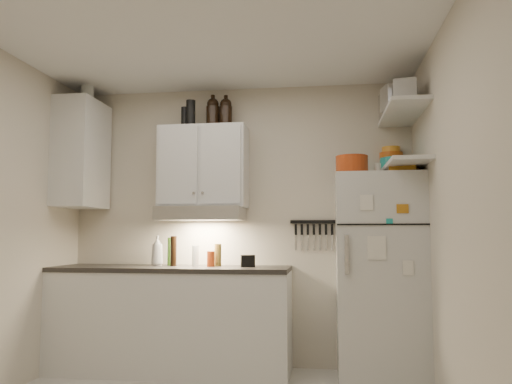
# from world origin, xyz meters

# --- Properties ---
(ceiling) EXTENTS (3.20, 3.00, 0.02)m
(ceiling) POSITION_xyz_m (0.00, 0.00, 2.61)
(ceiling) COLOR silver
(ceiling) RESTS_ON ground
(back_wall) EXTENTS (3.20, 0.02, 2.60)m
(back_wall) POSITION_xyz_m (0.00, 1.51, 1.30)
(back_wall) COLOR beige
(back_wall) RESTS_ON ground
(right_wall) EXTENTS (0.02, 3.00, 2.60)m
(right_wall) POSITION_xyz_m (1.61, 0.00, 1.30)
(right_wall) COLOR beige
(right_wall) RESTS_ON ground
(base_cabinet) EXTENTS (2.10, 0.60, 0.88)m
(base_cabinet) POSITION_xyz_m (-0.55, 1.20, 0.44)
(base_cabinet) COLOR silver
(base_cabinet) RESTS_ON floor
(countertop) EXTENTS (2.10, 0.62, 0.04)m
(countertop) POSITION_xyz_m (-0.55, 1.20, 0.90)
(countertop) COLOR #2A2724
(countertop) RESTS_ON base_cabinet
(upper_cabinet) EXTENTS (0.80, 0.33, 0.75)m
(upper_cabinet) POSITION_xyz_m (-0.30, 1.33, 1.83)
(upper_cabinet) COLOR silver
(upper_cabinet) RESTS_ON back_wall
(side_cabinet) EXTENTS (0.33, 0.55, 1.00)m
(side_cabinet) POSITION_xyz_m (-1.44, 1.20, 1.95)
(side_cabinet) COLOR silver
(side_cabinet) RESTS_ON left_wall
(range_hood) EXTENTS (0.76, 0.46, 0.12)m
(range_hood) POSITION_xyz_m (-0.30, 1.27, 1.39)
(range_hood) COLOR silver
(range_hood) RESTS_ON back_wall
(fridge) EXTENTS (0.70, 0.68, 1.70)m
(fridge) POSITION_xyz_m (1.25, 1.16, 0.85)
(fridge) COLOR silver
(fridge) RESTS_ON floor
(shelf_hi) EXTENTS (0.30, 0.95, 0.03)m
(shelf_hi) POSITION_xyz_m (1.45, 1.02, 2.20)
(shelf_hi) COLOR silver
(shelf_hi) RESTS_ON right_wall
(shelf_lo) EXTENTS (0.30, 0.95, 0.03)m
(shelf_lo) POSITION_xyz_m (1.45, 1.02, 1.76)
(shelf_lo) COLOR silver
(shelf_lo) RESTS_ON right_wall
(knife_strip) EXTENTS (0.42, 0.02, 0.03)m
(knife_strip) POSITION_xyz_m (0.70, 1.49, 1.32)
(knife_strip) COLOR black
(knife_strip) RESTS_ON back_wall
(dutch_oven) EXTENTS (0.32, 0.32, 0.15)m
(dutch_oven) POSITION_xyz_m (1.04, 1.06, 1.78)
(dutch_oven) COLOR #A93A13
(dutch_oven) RESTS_ON fridge
(book_stack) EXTENTS (0.28, 0.31, 0.09)m
(book_stack) POSITION_xyz_m (1.46, 1.03, 1.74)
(book_stack) COLOR #B46F16
(book_stack) RESTS_ON fridge
(spice_jar) EXTENTS (0.06, 0.06, 0.09)m
(spice_jar) POSITION_xyz_m (1.25, 1.09, 1.75)
(spice_jar) COLOR silver
(spice_jar) RESTS_ON fridge
(stock_pot) EXTENTS (0.32, 0.32, 0.23)m
(stock_pot) POSITION_xyz_m (1.45, 1.35, 2.33)
(stock_pot) COLOR silver
(stock_pot) RESTS_ON shelf_hi
(tin_a) EXTENTS (0.24, 0.22, 0.20)m
(tin_a) POSITION_xyz_m (1.39, 1.00, 2.31)
(tin_a) COLOR #AAAAAD
(tin_a) RESTS_ON shelf_hi
(tin_b) EXTENTS (0.21, 0.21, 0.17)m
(tin_b) POSITION_xyz_m (1.44, 0.76, 2.30)
(tin_b) COLOR #AAAAAD
(tin_b) RESTS_ON shelf_hi
(bowl_teal) EXTENTS (0.26, 0.26, 0.10)m
(bowl_teal) POSITION_xyz_m (1.43, 1.38, 1.83)
(bowl_teal) COLOR teal
(bowl_teal) RESTS_ON shelf_lo
(bowl_orange) EXTENTS (0.21, 0.21, 0.06)m
(bowl_orange) POSITION_xyz_m (1.41, 1.46, 1.91)
(bowl_orange) COLOR #D35713
(bowl_orange) RESTS_ON bowl_teal
(bowl_yellow) EXTENTS (0.16, 0.16, 0.05)m
(bowl_yellow) POSITION_xyz_m (1.41, 1.46, 1.97)
(bowl_yellow) COLOR orange
(bowl_yellow) RESTS_ON bowl_orange
(plates) EXTENTS (0.25, 0.25, 0.06)m
(plates) POSITION_xyz_m (1.43, 1.06, 1.81)
(plates) COLOR teal
(plates) RESTS_ON shelf_lo
(growler_a) EXTENTS (0.15, 0.15, 0.29)m
(growler_a) POSITION_xyz_m (-0.23, 1.38, 2.35)
(growler_a) COLOR black
(growler_a) RESTS_ON upper_cabinet
(growler_b) EXTENTS (0.12, 0.12, 0.28)m
(growler_b) POSITION_xyz_m (-0.10, 1.37, 2.34)
(growler_b) COLOR black
(growler_b) RESTS_ON upper_cabinet
(thermos_a) EXTENTS (0.10, 0.10, 0.25)m
(thermos_a) POSITION_xyz_m (-0.42, 1.29, 2.32)
(thermos_a) COLOR black
(thermos_a) RESTS_ON upper_cabinet
(thermos_b) EXTENTS (0.08, 0.08, 0.19)m
(thermos_b) POSITION_xyz_m (-0.48, 1.31, 2.30)
(thermos_b) COLOR black
(thermos_b) RESTS_ON upper_cabinet
(side_jar) EXTENTS (0.16, 0.16, 0.16)m
(side_jar) POSITION_xyz_m (-1.40, 1.21, 2.53)
(side_jar) COLOR silver
(side_jar) RESTS_ON side_cabinet
(soap_bottle) EXTENTS (0.15, 0.15, 0.30)m
(soap_bottle) POSITION_xyz_m (-0.71, 1.28, 1.07)
(soap_bottle) COLOR silver
(soap_bottle) RESTS_ON countertop
(pepper_mill) EXTENTS (0.08, 0.08, 0.20)m
(pepper_mill) POSITION_xyz_m (-0.15, 1.29, 1.02)
(pepper_mill) COLOR brown
(pepper_mill) RESTS_ON countertop
(oil_bottle) EXTENTS (0.06, 0.06, 0.25)m
(oil_bottle) POSITION_xyz_m (-0.61, 1.33, 1.05)
(oil_bottle) COLOR #315916
(oil_bottle) RESTS_ON countertop
(vinegar_bottle) EXTENTS (0.07, 0.07, 0.27)m
(vinegar_bottle) POSITION_xyz_m (-0.54, 1.23, 1.05)
(vinegar_bottle) COLOR black
(vinegar_bottle) RESTS_ON countertop
(clear_bottle) EXTENTS (0.07, 0.07, 0.18)m
(clear_bottle) POSITION_xyz_m (-0.35, 1.26, 1.01)
(clear_bottle) COLOR silver
(clear_bottle) RESTS_ON countertop
(red_jar) EXTENTS (0.09, 0.09, 0.14)m
(red_jar) POSITION_xyz_m (-0.20, 1.21, 0.99)
(red_jar) COLOR #A93A13
(red_jar) RESTS_ON countertop
(caddy) EXTENTS (0.14, 0.11, 0.10)m
(caddy) POSITION_xyz_m (0.13, 1.22, 0.97)
(caddy) COLOR black
(caddy) RESTS_ON countertop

